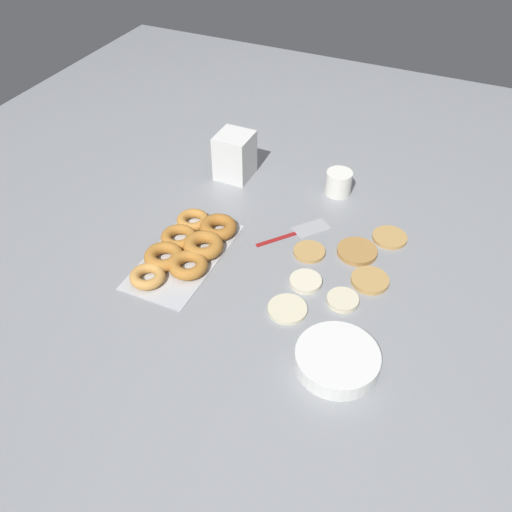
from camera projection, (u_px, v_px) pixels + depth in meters
The scene contains 13 objects.
ground_plane at pixel (290, 264), 1.57m from camera, with size 3.00×3.00×0.00m, color gray.
pancake_0 at pixel (287, 309), 1.44m from camera, with size 0.11×0.11×0.01m, color beige.
pancake_1 at pixel (343, 300), 1.46m from camera, with size 0.09×0.09×0.02m, color beige.
pancake_2 at pixel (309, 252), 1.61m from camera, with size 0.09×0.09×0.01m, color tan.
pancake_3 at pixel (306, 281), 1.51m from camera, with size 0.09×0.09×0.02m, color beige.
pancake_4 at pixel (357, 251), 1.60m from camera, with size 0.12×0.12×0.02m, color #B27F42.
pancake_5 at pixel (370, 280), 1.51m from camera, with size 0.11×0.11×0.01m, color tan.
pancake_6 at pixel (390, 237), 1.66m from camera, with size 0.11×0.11×0.01m, color tan.
donut_tray at pixel (188, 247), 1.60m from camera, with size 0.40×0.20×0.05m.
batter_bowl at pixel (337, 360), 1.29m from camera, with size 0.20×0.20×0.05m.
container_stack at pixel (235, 156), 1.86m from camera, with size 0.12×0.12×0.16m.
paper_cup at pixel (339, 183), 1.81m from camera, with size 0.09×0.09×0.08m.
spatula at pixel (304, 230), 1.68m from camera, with size 0.21×0.19×0.01m.
Camera 1 is at (1.09, 0.39, 1.07)m, focal length 38.00 mm.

